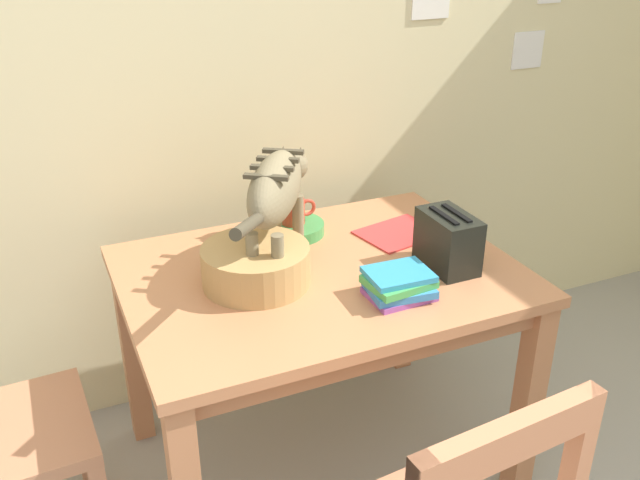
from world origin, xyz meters
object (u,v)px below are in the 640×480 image
Objects in this scene: saucer_bowl at (293,228)px; book_stack at (399,285)px; cat at (277,190)px; toaster at (448,241)px; dining_table at (320,297)px; coffee_mug at (294,211)px; magazine at (399,233)px; wicker_basket at (256,265)px.

book_stack reaches higher than saucer_bowl.
saucer_bowl is at bearing 90.00° from cat.
book_stack is (0.11, -0.50, 0.02)m from saucer_bowl.
saucer_bowl is 0.53m from toaster.
dining_table is 0.32m from coffee_mug.
cat is at bearing 174.06° from magazine.
book_stack is at bearing -34.85° from wicker_basket.
magazine is 0.27m from toaster.
toaster is at bearing -98.31° from magazine.
wicker_basket is at bearing -178.80° from magazine.
dining_table is 0.42m from toaster.
coffee_mug reaches higher than book_stack.
toaster is (0.56, -0.14, 0.03)m from wicker_basket.
dining_table is at bearing -5.52° from cat.
toaster is (0.02, -0.26, 0.08)m from magazine.
saucer_bowl is at bearing 129.71° from toaster.
saucer_bowl is 0.81× the size of magazine.
saucer_bowl is at bearing 50.26° from wicker_basket.
book_stack is at bearing -77.64° from coffee_mug.
coffee_mug is 0.52m from book_stack.
dining_table is at bearing 120.49° from book_stack.
cat reaches higher than dining_table.
toaster reaches higher than wicker_basket.
coffee_mug is 0.62× the size of book_stack.
coffee_mug is at bearing 84.32° from dining_table.
coffee_mug reaches higher than dining_table.
toaster reaches higher than book_stack.
magazine is (0.32, -0.14, -0.08)m from coffee_mug.
dining_table is 9.84× the size of coffee_mug.
saucer_bowl is at bearing 180.00° from coffee_mug.
coffee_mug reaches higher than wicker_basket.
cat is 0.53m from toaster.
book_stack is (0.14, -0.23, 0.13)m from dining_table.
wicker_basket is at bearing 145.15° from book_stack.
magazine is 0.56m from wicker_basket.
toaster reaches higher than saucer_bowl.
wicker_basket is at bearing -107.92° from cat.
magazine is 0.81× the size of wicker_basket.
coffee_mug is at bearing 143.78° from magazine.
magazine is 1.26× the size of toaster.
coffee_mug is 0.47× the size of magazine.
coffee_mug is 0.36m from magazine.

